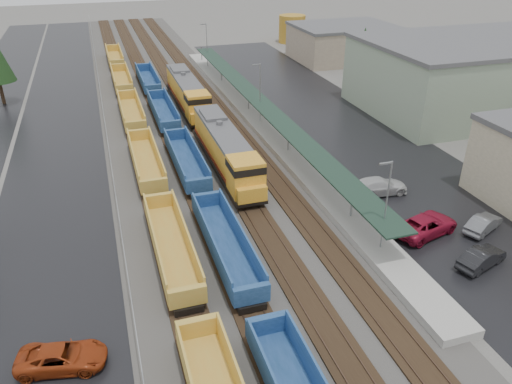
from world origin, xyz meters
The scene contains 18 objects.
ballast_strip centered at (0.00, 60.00, 0.04)m, with size 20.00×160.00×0.08m, color #302D2B.
trackbed centered at (0.00, 60.00, 0.16)m, with size 14.60×160.00×0.22m.
west_parking_lot centered at (-15.00, 60.00, 0.01)m, with size 10.00×160.00×0.02m, color black.
east_commuter_lot centered at (19.00, 50.00, 0.01)m, with size 16.00×100.00×0.02m, color black.
station_platform centered at (9.50, 50.01, 0.73)m, with size 3.00×80.00×8.00m.
chainlink_fence centered at (-9.50, 58.44, 1.61)m, with size 0.08×160.04×2.02m.
industrial_buildings centered at (37.76, 45.85, 4.25)m, with size 32.52×75.30×9.50m.
tree_east centered at (28.00, 58.00, 6.47)m, with size 4.40×4.40×10.00m.
locomotive_lead centered at (2.00, 38.25, 2.37)m, with size 2.97×19.61×4.44m.
locomotive_trail centered at (2.00, 59.25, 2.37)m, with size 2.97×19.61×4.44m.
well_string_yellow centered at (-6.00, 40.79, 1.15)m, with size 2.58×112.24×2.29m.
well_string_blue centered at (-2.00, 31.54, 1.14)m, with size 2.54×95.74×2.26m.
storage_tank centered at (32.65, 98.11, 2.89)m, with size 5.77×5.77×5.77m, color #AD7D22.
parked_car_west_c centered at (-13.78, 15.62, 0.70)m, with size 5.06×2.33×1.41m, color #9A3613.
parked_car_east_a centered at (15.94, 16.35, 0.73)m, with size 4.45×1.55×1.47m, color black.
parked_car_east_b centered at (14.63, 21.53, 0.82)m, with size 5.90×2.72×1.64m, color maroon.
parked_car_east_c centered at (14.50, 28.93, 0.81)m, with size 5.61×2.28×1.63m, color silver.
parked_car_east_e centered at (19.46, 20.40, 0.70)m, with size 4.23×1.47×1.39m, color #5D5F63.
Camera 1 is at (-9.48, -7.66, 22.61)m, focal length 35.00 mm.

